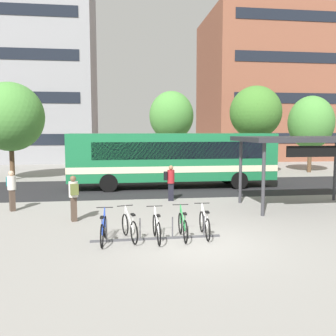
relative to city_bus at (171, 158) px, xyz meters
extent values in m
plane|color=gray|center=(-0.71, -10.92, -1.78)|extent=(200.00, 200.00, 0.00)
cube|color=#232326|center=(-0.71, 0.00, -1.77)|extent=(80.00, 7.20, 0.01)
cube|color=#196B3D|center=(0.06, 0.00, 0.07)|extent=(12.01, 2.60, 2.70)
cube|color=beige|center=(0.06, 0.00, -0.58)|extent=(12.03, 2.62, 0.36)
cube|color=black|center=(-5.39, -0.02, 1.20)|extent=(1.01, 2.30, 0.40)
cube|color=black|center=(-5.92, -0.03, 0.34)|extent=(0.09, 2.19, 1.40)
cube|color=black|center=(0.37, -1.24, 0.48)|extent=(9.84, 0.10, 0.97)
cube|color=black|center=(0.36, 1.25, 0.48)|extent=(9.84, 0.10, 0.97)
cylinder|color=black|center=(-3.65, -1.17, -1.28)|extent=(1.00, 0.30, 1.00)
cylinder|color=black|center=(-3.66, 1.14, -1.28)|extent=(1.00, 0.30, 1.00)
cylinder|color=black|center=(3.79, -1.14, -1.28)|extent=(1.00, 0.30, 1.00)
cylinder|color=black|center=(3.78, 1.17, -1.28)|extent=(1.00, 0.30, 1.00)
cube|color=#47474C|center=(-1.94, -10.34, -1.75)|extent=(4.08, 0.19, 0.06)
cylinder|color=#47474C|center=(-3.47, -10.38, -1.43)|extent=(0.04, 0.04, 0.70)
cylinder|color=#47474C|center=(-2.45, -10.36, -1.43)|extent=(0.04, 0.04, 0.70)
cylinder|color=#47474C|center=(-1.43, -10.33, -1.43)|extent=(0.04, 0.04, 0.70)
cylinder|color=#47474C|center=(-0.41, -10.30, -1.43)|extent=(0.04, 0.04, 0.70)
torus|color=black|center=(-3.53, -9.94, -1.42)|extent=(0.08, 0.71, 0.70)
torus|color=black|center=(-3.58, -10.96, -1.42)|extent=(0.08, 0.71, 0.70)
cube|color=#1E3DB2|center=(-3.55, -10.43, -1.11)|extent=(0.08, 0.92, 0.58)
cylinder|color=#1E3DB2|center=(-3.58, -10.86, -1.16)|extent=(0.03, 0.03, 0.55)
cube|color=black|center=(-3.58, -10.86, -0.90)|extent=(0.11, 0.23, 0.05)
cylinder|color=#1E3DB2|center=(-3.53, -9.96, -1.11)|extent=(0.03, 0.03, 0.65)
cylinder|color=black|center=(-3.53, -9.96, -0.80)|extent=(0.52, 0.06, 0.03)
torus|color=black|center=(-2.90, -9.75, -1.42)|extent=(0.22, 0.69, 0.70)
torus|color=black|center=(-2.65, -10.74, -1.42)|extent=(0.22, 0.69, 0.70)
cube|color=silver|center=(-2.78, -10.23, -1.11)|extent=(0.26, 0.90, 0.58)
cylinder|color=silver|center=(-2.67, -10.65, -1.16)|extent=(0.04, 0.04, 0.55)
cube|color=black|center=(-2.67, -10.65, -0.90)|extent=(0.15, 0.24, 0.05)
cylinder|color=silver|center=(-2.89, -9.77, -1.11)|extent=(0.04, 0.04, 0.65)
cylinder|color=black|center=(-2.89, -9.77, -0.80)|extent=(0.51, 0.15, 0.03)
torus|color=black|center=(-1.96, -9.95, -1.42)|extent=(0.07, 0.71, 0.70)
torus|color=black|center=(-1.93, -10.97, -1.42)|extent=(0.07, 0.71, 0.70)
cube|color=silver|center=(-1.94, -10.44, -1.11)|extent=(0.06, 0.92, 0.58)
cylinder|color=silver|center=(-1.93, -10.87, -1.16)|extent=(0.03, 0.03, 0.55)
cube|color=black|center=(-1.93, -10.87, -0.90)|extent=(0.11, 0.22, 0.05)
cylinder|color=silver|center=(-1.96, -9.97, -1.11)|extent=(0.03, 0.03, 0.65)
cylinder|color=black|center=(-1.96, -9.97, -0.80)|extent=(0.52, 0.04, 0.03)
torus|color=black|center=(-1.10, -9.82, -1.42)|extent=(0.05, 0.70, 0.70)
torus|color=black|center=(-1.11, -10.84, -1.42)|extent=(0.05, 0.70, 0.70)
cube|color=#1E7F38|center=(-1.10, -10.31, -1.11)|extent=(0.05, 0.92, 0.58)
cylinder|color=#1E7F38|center=(-1.11, -10.74, -1.16)|extent=(0.03, 0.03, 0.55)
cube|color=black|center=(-1.11, -10.74, -0.90)|extent=(0.10, 0.22, 0.05)
cylinder|color=#1E7F38|center=(-1.10, -9.84, -1.11)|extent=(0.03, 0.03, 0.65)
cylinder|color=black|center=(-1.10, -9.84, -0.80)|extent=(0.52, 0.04, 0.03)
torus|color=black|center=(-0.35, -9.68, -1.42)|extent=(0.07, 0.71, 0.70)
torus|color=black|center=(-0.39, -10.70, -1.42)|extent=(0.07, 0.71, 0.70)
cube|color=silver|center=(-0.37, -10.17, -1.11)|extent=(0.07, 0.92, 0.58)
cylinder|color=silver|center=(-0.39, -10.60, -1.16)|extent=(0.03, 0.03, 0.55)
cube|color=black|center=(-0.39, -10.60, -0.90)|extent=(0.11, 0.22, 0.05)
cylinder|color=silver|center=(-0.35, -9.70, -1.11)|extent=(0.03, 0.03, 0.65)
cylinder|color=black|center=(-0.35, -9.70, -0.80)|extent=(0.52, 0.05, 0.03)
cylinder|color=#38383D|center=(2.57, -7.74, -0.32)|extent=(0.14, 0.14, 2.91)
cylinder|color=#38383D|center=(2.53, -5.09, -0.32)|extent=(0.14, 0.14, 2.91)
cylinder|color=#38383D|center=(7.30, -5.01, -0.32)|extent=(0.14, 0.14, 2.91)
cube|color=#28282D|center=(4.93, -6.38, 1.24)|extent=(5.63, 3.54, 0.20)
cube|color=black|center=(4.96, -7.85, 0.79)|extent=(3.06, 0.13, 0.44)
cube|color=#47382D|center=(-4.77, -7.62, -1.32)|extent=(0.26, 0.30, 0.92)
cylinder|color=beige|center=(-4.77, -7.62, -0.57)|extent=(0.42, 0.42, 0.58)
sphere|color=brown|center=(-4.77, -7.62, -0.17)|extent=(0.22, 0.22, 0.22)
cube|color=#56602D|center=(-4.70, -7.87, -0.54)|extent=(0.32, 0.25, 0.40)
cube|color=black|center=(-0.60, -4.12, -1.35)|extent=(0.28, 0.23, 0.85)
cylinder|color=maroon|center=(-0.60, -4.12, -0.60)|extent=(0.38, 0.38, 0.64)
sphere|color=#936B4C|center=(-0.60, -4.12, -0.17)|extent=(0.22, 0.22, 0.22)
cube|color=black|center=(-0.86, -4.09, -0.57)|extent=(0.21, 0.30, 0.40)
cube|color=#47382D|center=(-7.55, -5.49, -1.32)|extent=(0.30, 0.32, 0.91)
cylinder|color=beige|center=(-7.55, -5.49, -0.58)|extent=(0.46, 0.46, 0.59)
sphere|color=tan|center=(-7.55, -5.49, -0.17)|extent=(0.22, 0.22, 0.22)
cube|color=#197075|center=(-7.67, -5.26, -0.55)|extent=(0.33, 0.29, 0.40)
cylinder|color=brown|center=(7.11, 5.20, -0.24)|extent=(0.32, 0.32, 3.06)
ellipsoid|color=#427A2D|center=(7.11, 5.20, 2.95)|extent=(3.85, 3.85, 3.91)
cylinder|color=brown|center=(-10.36, 4.85, -0.62)|extent=(0.32, 0.32, 2.32)
ellipsoid|color=#4C8E3D|center=(-10.36, 4.85, 2.52)|extent=(4.53, 4.53, 4.65)
cylinder|color=brown|center=(0.99, 6.96, -0.33)|extent=(0.32, 0.32, 2.89)
ellipsoid|color=#4C8E3D|center=(0.99, 6.96, 2.72)|extent=(3.42, 3.42, 3.79)
cylinder|color=brown|center=(12.18, 6.35, -0.67)|extent=(0.32, 0.32, 2.22)
ellipsoid|color=#4C8E3D|center=(12.18, 6.35, 2.23)|extent=(3.59, 3.59, 4.21)
cube|color=gray|center=(-14.53, 21.93, 8.50)|extent=(17.56, 11.36, 20.56)
cube|color=black|center=(-14.53, 16.22, 0.69)|extent=(15.45, 0.06, 1.10)
cube|color=brown|center=(18.56, 22.11, 6.67)|extent=(22.18, 12.60, 16.88)
cube|color=black|center=(18.56, 15.78, 0.76)|extent=(19.52, 0.06, 1.10)
cube|color=black|center=(18.56, 15.78, 4.98)|extent=(19.52, 0.06, 1.10)
cube|color=black|center=(18.56, 15.78, 9.20)|extent=(19.52, 0.06, 1.10)
cube|color=black|center=(18.56, 15.78, 13.42)|extent=(19.52, 0.06, 1.10)
camera|label=1|loc=(-3.05, -21.48, 1.62)|focal=39.34mm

